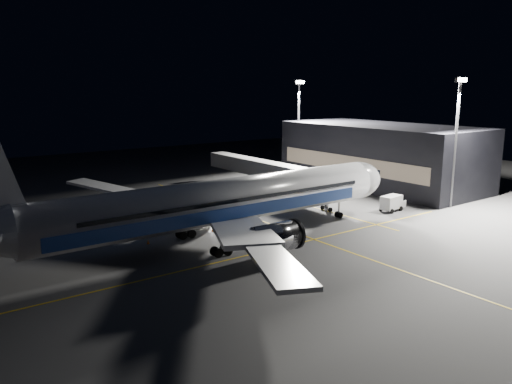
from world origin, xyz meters
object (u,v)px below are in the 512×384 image
Objects in this scene: safety_cone_b at (229,221)px; safety_cone_c at (148,242)px; jet_bridge at (273,171)px; baggage_tug at (203,221)px; safety_cone_a at (213,229)px; floodlight_mast_south at (456,131)px; floodlight_mast_north at (299,119)px; service_truck at (393,202)px; airliner at (215,203)px.

safety_cone_c is (-13.52, -2.19, -0.07)m from safety_cone_b.
jet_bridge reaches higher than safety_cone_c.
baggage_tug reaches higher than safety_cone_b.
floodlight_mast_south is at bearing -15.73° from safety_cone_a.
floodlight_mast_north is 30.93× the size of safety_cone_b.
safety_cone_a is (-38.54, 10.86, -12.03)m from floodlight_mast_south.
floodlight_mast_north is at bearing 35.85° from safety_cone_b.
service_truck reaches higher than baggage_tug.
airliner is at bearing -141.96° from jet_bridge.
baggage_tug is at bearing -147.91° from floodlight_mast_north.
floodlight_mast_north reaches higher than baggage_tug.
baggage_tug is (-20.27, -10.06, -3.88)m from jet_bridge.
airliner is 12.11× the size of service_truck.
floodlight_mast_south is at bearing -53.21° from jet_bridge.
safety_cone_a reaches higher than safety_cone_c.
floodlight_mast_north reaches higher than jet_bridge.
service_truck is at bearing -105.62° from floodlight_mast_north.
safety_cone_a reaches higher than safety_cone_b.
floodlight_mast_north is 56.43m from safety_cone_c.
jet_bridge reaches higher than safety_cone_b.
baggage_tug reaches higher than safety_cone_a.
floodlight_mast_south reaches higher than safety_cone_b.
jet_bridge is 16.06× the size of baggage_tug.
jet_bridge is 31.05m from floodlight_mast_south.
jet_bridge is 1.66× the size of floodlight_mast_south.
safety_cone_a is (-0.28, -3.15, -0.37)m from baggage_tug.
floodlight_mast_north is 39.09× the size of safety_cone_c.
baggage_tug is (-38.27, 14.01, -11.67)m from floodlight_mast_south.
safety_cone_b is (6.60, 7.08, -4.83)m from airliner.
baggage_tug is 3.91m from safety_cone_b.
floodlight_mast_north reaches higher than safety_cone_b.
jet_bridge is at bearing 38.04° from airliner.
jet_bridge reaches higher than safety_cone_a.
floodlight_mast_south reaches higher than safety_cone_a.
safety_cone_b is 13.70m from safety_cone_c.
floodlight_mast_south is at bearing -20.79° from safety_cone_b.
floodlight_mast_north is at bearing 37.74° from jet_bridge.
floodlight_mast_north is (18.00, 13.93, 7.79)m from jet_bridge.
airliner is 91.87× the size of safety_cone_b.
jet_bridge is at bearing 23.70° from safety_cone_c.
floodlight_mast_north is 44.21m from safety_cone_b.
jet_bridge is 24.06m from floodlight_mast_north.
jet_bridge is 22.95m from baggage_tug.
floodlight_mast_north reaches higher than safety_cone_c.
baggage_tug reaches higher than safety_cone_c.
baggage_tug is at bearing 153.60° from service_truck.
airliner reaches higher than safety_cone_c.
service_truck is at bearing 156.77° from floodlight_mast_south.
safety_cone_a is (-20.54, -13.21, -4.25)m from jet_bridge.
floodlight_mast_north reaches higher than safety_cone_a.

